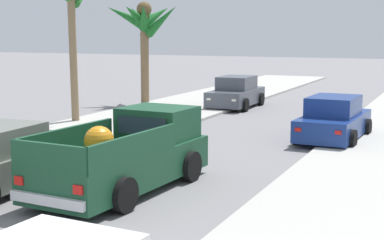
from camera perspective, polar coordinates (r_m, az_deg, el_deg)
The scene contains 7 objects.
sidewalk_left at distance 21.56m, azimuth -10.16°, elevation -1.28°, with size 5.04×60.00×0.12m, color #B2AFA8.
curb_left at distance 20.95m, azimuth -7.63°, elevation -1.53°, with size 0.16×60.00×0.10m, color silver.
curb_right at distance 18.03m, azimuth 15.95°, elevation -3.42°, with size 0.16×60.00×0.10m, color silver.
pickup_truck at distance 13.93m, azimuth -6.26°, elevation -3.53°, with size 2.44×5.32×1.80m.
car_left_mid at distance 28.98m, azimuth 4.31°, elevation 2.63°, with size 2.10×4.29×1.54m.
car_right_mid at distance 20.59m, azimuth 13.64°, elevation -0.00°, with size 2.16×4.32×1.54m.
palm_tree_left_mid at distance 30.23m, azimuth -4.66°, elevation 9.38°, with size 4.01×3.76×5.23m.
Camera 1 is at (6.71, -5.49, 3.69)m, focal length 54.74 mm.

